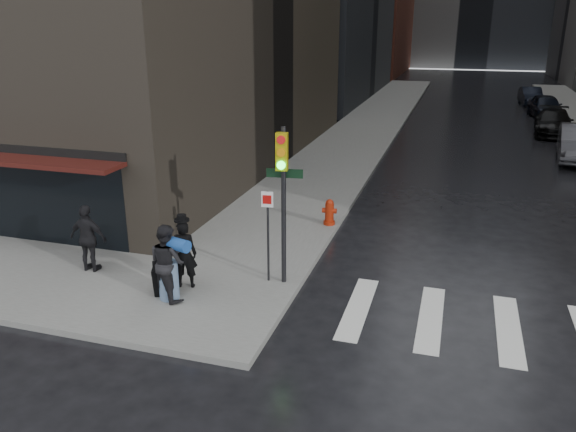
% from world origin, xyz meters
% --- Properties ---
extents(ground, '(140.00, 140.00, 0.00)m').
position_xyz_m(ground, '(0.00, 0.00, 0.00)').
color(ground, black).
rests_on(ground, ground).
extents(sidewalk_left, '(4.00, 50.00, 0.15)m').
position_xyz_m(sidewalk_left, '(0.00, 27.00, 0.07)').
color(sidewalk_left, slate).
rests_on(sidewalk_left, ground).
extents(crosswalk, '(8.50, 3.00, 0.01)m').
position_xyz_m(crosswalk, '(7.50, 1.00, 0.00)').
color(crosswalk, silver).
rests_on(crosswalk, ground).
extents(man_overcoat, '(0.93, 1.15, 1.83)m').
position_xyz_m(man_overcoat, '(-0.65, 0.47, 0.92)').
color(man_overcoat, black).
rests_on(man_overcoat, ground).
extents(man_jeans, '(1.21, 1.08, 1.78)m').
position_xyz_m(man_jeans, '(-0.65, -0.06, 1.04)').
color(man_jeans, black).
rests_on(man_jeans, ground).
extents(man_greycoat, '(1.02, 0.43, 1.73)m').
position_xyz_m(man_greycoat, '(-3.27, 0.72, 1.01)').
color(man_greycoat, black).
rests_on(man_greycoat, ground).
extents(traffic_light, '(0.94, 0.48, 3.77)m').
position_xyz_m(traffic_light, '(1.56, 1.43, 2.59)').
color(traffic_light, black).
rests_on(traffic_light, ground).
extents(fire_hydrant, '(0.45, 0.36, 0.81)m').
position_xyz_m(fire_hydrant, '(1.72, 5.81, 0.51)').
color(fire_hydrant, '#951F09').
rests_on(fire_hydrant, ground).
extents(parked_car_3, '(2.39, 4.98, 1.40)m').
position_xyz_m(parked_car_3, '(10.44, 24.58, 0.70)').
color(parked_car_3, black).
rests_on(parked_car_3, ground).
extents(parked_car_4, '(2.12, 4.58, 1.52)m').
position_xyz_m(parked_car_4, '(10.73, 31.00, 0.76)').
color(parked_car_4, black).
rests_on(parked_car_4, ground).
extents(parked_car_5, '(1.63, 4.09, 1.32)m').
position_xyz_m(parked_car_5, '(10.42, 37.42, 0.66)').
color(parked_car_5, black).
rests_on(parked_car_5, ground).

